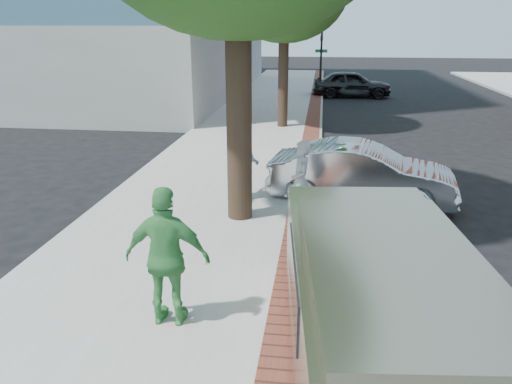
% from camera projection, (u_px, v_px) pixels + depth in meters
% --- Properties ---
extents(ground, '(120.00, 120.00, 0.00)m').
position_uv_depth(ground, '(256.00, 264.00, 8.90)').
color(ground, black).
rests_on(ground, ground).
extents(sidewalk, '(5.00, 60.00, 0.15)m').
position_uv_depth(sidewalk, '(243.00, 151.00, 16.58)').
color(sidewalk, '#9E9991').
rests_on(sidewalk, ground).
extents(brick_strip, '(0.60, 60.00, 0.01)m').
position_uv_depth(brick_strip, '(309.00, 150.00, 16.28)').
color(brick_strip, brown).
rests_on(brick_strip, sidewalk).
extents(curb, '(0.10, 60.00, 0.15)m').
position_uv_depth(curb, '(320.00, 153.00, 16.26)').
color(curb, gray).
rests_on(curb, ground).
extents(office_base, '(18.20, 22.20, 4.00)m').
position_uv_depth(office_base, '(93.00, 60.00, 30.53)').
color(office_base, gray).
rests_on(office_base, ground).
extents(signal_near, '(0.70, 0.15, 3.80)m').
position_uv_depth(signal_near, '(321.00, 57.00, 28.74)').
color(signal_near, black).
rests_on(signal_near, ground).
extents(parking_meter, '(0.12, 0.32, 1.47)m').
position_uv_depth(parking_meter, '(298.00, 210.00, 8.09)').
color(parking_meter, gray).
rests_on(parking_meter, sidewalk).
extents(person_gray, '(0.55, 0.70, 1.71)m').
position_uv_depth(person_gray, '(301.00, 182.00, 10.20)').
color(person_gray, '#AEADB2').
rests_on(person_gray, sidewalk).
extents(person_officer, '(1.05, 1.12, 1.83)m').
position_uv_depth(person_officer, '(243.00, 159.00, 11.63)').
color(person_officer, '#84B3CC').
rests_on(person_officer, sidewalk).
extents(person_green, '(1.15, 0.49, 1.96)m').
position_uv_depth(person_green, '(167.00, 257.00, 6.61)').
color(person_green, '#45984D').
rests_on(person_green, sidewalk).
extents(sedan_silver, '(4.49, 2.09, 1.43)m').
position_uv_depth(sedan_silver, '(362.00, 174.00, 11.76)').
color(sedan_silver, silver).
rests_on(sedan_silver, ground).
extents(bg_car, '(4.56, 1.95, 1.54)m').
position_uv_depth(bg_car, '(352.00, 84.00, 29.00)').
color(bg_car, black).
rests_on(bg_car, ground).
extents(van, '(2.43, 5.24, 1.87)m').
position_uv_depth(van, '(380.00, 307.00, 5.65)').
color(van, gray).
rests_on(van, ground).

